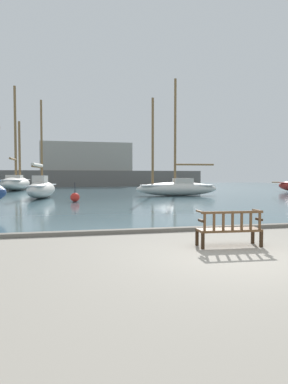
{
  "coord_description": "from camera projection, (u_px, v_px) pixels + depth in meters",
  "views": [
    {
      "loc": [
        -3.76,
        -6.64,
        1.77
      ],
      "look_at": [
        0.15,
        10.0,
        1.0
      ],
      "focal_mm": 32.0,
      "sensor_mm": 36.0,
      "label": 1
    }
  ],
  "objects": [
    {
      "name": "ground_plane",
      "position": [
        243.0,
        258.0,
        7.39
      ],
      "size": [
        160.0,
        160.0,
        0.0
      ],
      "primitive_type": "plane",
      "color": "gray"
    },
    {
      "name": "quay_edge_kerb",
      "position": [
        183.0,
        229.0,
        11.13
      ],
      "size": [
        40.0,
        0.3,
        0.12
      ],
      "primitive_type": "cube",
      "color": "slate",
      "rests_on": "ground"
    },
    {
      "name": "far_breakwater",
      "position": [
        87.0,
        171.0,
        58.32
      ],
      "size": [
        40.8,
        2.4,
        7.62
      ],
      "color": "#66605B",
      "rests_on": "ground"
    },
    {
      "name": "channel_buoy",
      "position": [
        75.0,
        197.0,
        22.87
      ],
      "size": [
        0.61,
        0.61,
        1.31
      ],
      "color": "red",
      "rests_on": "harbor_water"
    },
    {
      "name": "sailboat_nearest_starboard",
      "position": [
        16.0,
        182.0,
        42.36
      ],
      "size": [
        3.43,
        10.73,
        12.87
      ],
      "color": "silver",
      "rests_on": "harbor_water"
    },
    {
      "name": "sailboat_outer_port",
      "position": [
        42.0,
        188.0,
        26.95
      ],
      "size": [
        2.65,
        7.04,
        7.72
      ],
      "color": "silver",
      "rests_on": "harbor_water"
    },
    {
      "name": "park_bench",
      "position": [
        229.0,
        228.0,
        8.62
      ],
      "size": [
        1.63,
        0.63,
        0.92
      ],
      "color": "#322113",
      "rests_on": "ground"
    },
    {
      "name": "harbor_water",
      "position": [
        90.0,
        188.0,
        50.18
      ],
      "size": [
        100.0,
        80.0,
        0.08
      ],
      "primitive_type": "cube",
      "color": "#476670",
      "rests_on": "ground"
    },
    {
      "name": "sailboat_far_starboard",
      "position": [
        177.0,
        187.0,
        30.13
      ],
      "size": [
        7.4,
        2.55,
        10.2
      ],
      "color": "silver",
      "rests_on": "harbor_water"
    }
  ]
}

